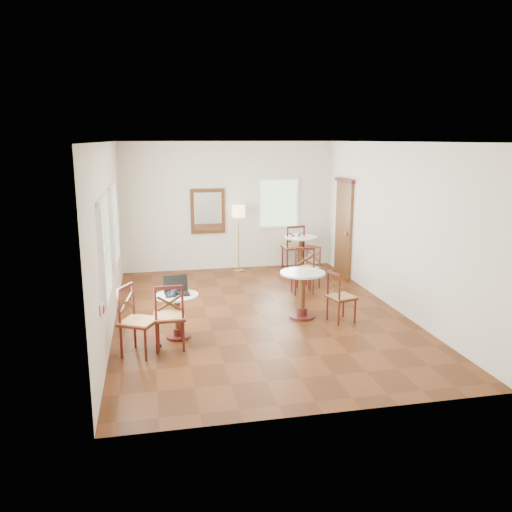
{
  "coord_description": "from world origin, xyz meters",
  "views": [
    {
      "loc": [
        -1.83,
        -8.6,
        3.04
      ],
      "look_at": [
        0.0,
        0.3,
        1.0
      ],
      "focal_mm": 36.52,
      "sensor_mm": 36.0,
      "label": 1
    }
  ],
  "objects_px": {
    "floor_lamp": "(238,216)",
    "chair_near_a": "(169,316)",
    "chair_mid_b": "(340,297)",
    "chair_back_a": "(293,247)",
    "mouse": "(178,292)",
    "cafe_table_mid": "(302,289)",
    "power_adapter": "(159,346)",
    "water_glass": "(170,295)",
    "chair_mid_a": "(303,270)",
    "chair_back_b": "(309,268)",
    "cafe_table_near": "(178,311)",
    "chair_near_b": "(137,321)",
    "navy_mug": "(174,293)",
    "cafe_table_back": "(301,250)",
    "laptop": "(176,289)"
  },
  "relations": [
    {
      "from": "cafe_table_mid",
      "to": "floor_lamp",
      "type": "bearing_deg",
      "value": 98.6
    },
    {
      "from": "cafe_table_mid",
      "to": "chair_back_b",
      "type": "distance_m",
      "value": 1.89
    },
    {
      "from": "floor_lamp",
      "to": "chair_near_a",
      "type": "bearing_deg",
      "value": -112.22
    },
    {
      "from": "chair_mid_a",
      "to": "mouse",
      "type": "bearing_deg",
      "value": 40.0
    },
    {
      "from": "mouse",
      "to": "chair_mid_a",
      "type": "bearing_deg",
      "value": 36.38
    },
    {
      "from": "chair_back_b",
      "to": "cafe_table_near",
      "type": "bearing_deg",
      "value": -88.67
    },
    {
      "from": "chair_back_a",
      "to": "cafe_table_mid",
      "type": "bearing_deg",
      "value": 75.27
    },
    {
      "from": "laptop",
      "to": "water_glass",
      "type": "distance_m",
      "value": 0.25
    },
    {
      "from": "chair_back_b",
      "to": "water_glass",
      "type": "relative_size",
      "value": 8.4
    },
    {
      "from": "navy_mug",
      "to": "power_adapter",
      "type": "height_order",
      "value": "navy_mug"
    },
    {
      "from": "chair_mid_a",
      "to": "water_glass",
      "type": "relative_size",
      "value": 9.26
    },
    {
      "from": "navy_mug",
      "to": "chair_back_b",
      "type": "bearing_deg",
      "value": 38.86
    },
    {
      "from": "cafe_table_near",
      "to": "cafe_table_mid",
      "type": "distance_m",
      "value": 2.23
    },
    {
      "from": "cafe_table_back",
      "to": "laptop",
      "type": "height_order",
      "value": "laptop"
    },
    {
      "from": "chair_near_a",
      "to": "floor_lamp",
      "type": "height_order",
      "value": "floor_lamp"
    },
    {
      "from": "chair_near_a",
      "to": "floor_lamp",
      "type": "distance_m",
      "value": 4.8
    },
    {
      "from": "cafe_table_back",
      "to": "water_glass",
      "type": "xyz_separation_m",
      "value": [
        -3.19,
        -3.86,
        0.24
      ]
    },
    {
      "from": "cafe_table_near",
      "to": "floor_lamp",
      "type": "bearing_deg",
      "value": 67.45
    },
    {
      "from": "chair_back_b",
      "to": "chair_mid_b",
      "type": "bearing_deg",
      "value": -40.1
    },
    {
      "from": "chair_mid_a",
      "to": "chair_mid_b",
      "type": "xyz_separation_m",
      "value": [
        0.13,
        -1.76,
        -0.04
      ]
    },
    {
      "from": "chair_mid_b",
      "to": "mouse",
      "type": "height_order",
      "value": "chair_mid_b"
    },
    {
      "from": "chair_mid_b",
      "to": "laptop",
      "type": "bearing_deg",
      "value": 78.06
    },
    {
      "from": "cafe_table_near",
      "to": "power_adapter",
      "type": "xyz_separation_m",
      "value": [
        -0.31,
        -0.31,
        -0.42
      ]
    },
    {
      "from": "chair_near_b",
      "to": "water_glass",
      "type": "distance_m",
      "value": 0.65
    },
    {
      "from": "cafe_table_near",
      "to": "cafe_table_back",
      "type": "relative_size",
      "value": 0.85
    },
    {
      "from": "chair_near_a",
      "to": "mouse",
      "type": "height_order",
      "value": "chair_near_a"
    },
    {
      "from": "chair_near_a",
      "to": "power_adapter",
      "type": "xyz_separation_m",
      "value": [
        -0.17,
        0.1,
        -0.49
      ]
    },
    {
      "from": "chair_mid_a",
      "to": "power_adapter",
      "type": "relative_size",
      "value": 11.2
    },
    {
      "from": "cafe_table_mid",
      "to": "power_adapter",
      "type": "bearing_deg",
      "value": -161.59
    },
    {
      "from": "mouse",
      "to": "chair_near_a",
      "type": "bearing_deg",
      "value": -108.65
    },
    {
      "from": "navy_mug",
      "to": "cafe_table_back",
      "type": "bearing_deg",
      "value": 50.19
    },
    {
      "from": "mouse",
      "to": "water_glass",
      "type": "bearing_deg",
      "value": -119.66
    },
    {
      "from": "chair_near_a",
      "to": "water_glass",
      "type": "height_order",
      "value": "chair_near_a"
    },
    {
      "from": "cafe_table_mid",
      "to": "chair_near_b",
      "type": "relative_size",
      "value": 0.8
    },
    {
      "from": "chair_mid_a",
      "to": "cafe_table_near",
      "type": "bearing_deg",
      "value": 40.71
    },
    {
      "from": "water_glass",
      "to": "chair_near_b",
      "type": "bearing_deg",
      "value": -143.22
    },
    {
      "from": "chair_near_b",
      "to": "power_adapter",
      "type": "relative_size",
      "value": 11.8
    },
    {
      "from": "chair_mid_b",
      "to": "chair_back_a",
      "type": "xyz_separation_m",
      "value": [
        0.23,
        3.76,
        0.09
      ]
    },
    {
      "from": "chair_mid_b",
      "to": "chair_back_b",
      "type": "height_order",
      "value": "chair_mid_b"
    },
    {
      "from": "floor_lamp",
      "to": "mouse",
      "type": "bearing_deg",
      "value": -112.61
    },
    {
      "from": "chair_near_b",
      "to": "chair_mid_a",
      "type": "xyz_separation_m",
      "value": [
        3.21,
        2.48,
        -0.03
      ]
    },
    {
      "from": "cafe_table_near",
      "to": "chair_mid_b",
      "type": "xyz_separation_m",
      "value": [
        2.74,
        0.19,
        0.01
      ]
    },
    {
      "from": "cafe_table_back",
      "to": "power_adapter",
      "type": "bearing_deg",
      "value": -130.26
    },
    {
      "from": "laptop",
      "to": "cafe_table_mid",
      "type": "bearing_deg",
      "value": 7.0
    },
    {
      "from": "cafe_table_back",
      "to": "chair_near_a",
      "type": "distance_m",
      "value": 5.22
    },
    {
      "from": "chair_near_a",
      "to": "mouse",
      "type": "xyz_separation_m",
      "value": [
        0.17,
        0.48,
        0.22
      ]
    },
    {
      "from": "chair_near_b",
      "to": "mouse",
      "type": "relative_size",
      "value": 9.26
    },
    {
      "from": "chair_near_b",
      "to": "water_glass",
      "type": "height_order",
      "value": "chair_near_b"
    },
    {
      "from": "chair_mid_b",
      "to": "navy_mug",
      "type": "height_order",
      "value": "chair_mid_b"
    },
    {
      "from": "chair_near_b",
      "to": "chair_back_b",
      "type": "height_order",
      "value": "chair_near_b"
    }
  ]
}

